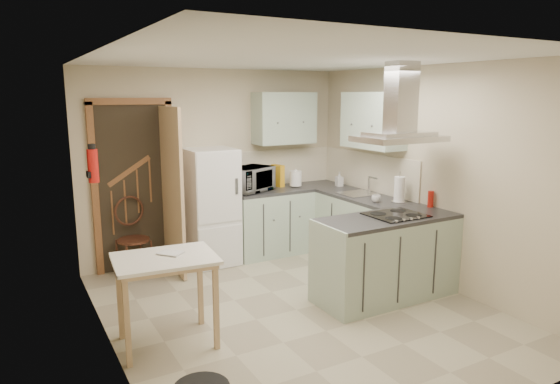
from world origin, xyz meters
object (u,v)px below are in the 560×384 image
peninsula (387,257)px  fridge (211,207)px  drop_leaf_table (167,301)px  bentwood_chair (133,240)px  extractor_hood (399,139)px  microwave (250,179)px

peninsula → fridge: bearing=121.7°
drop_leaf_table → bentwood_chair: size_ratio=0.99×
fridge → peninsula: size_ratio=0.97×
extractor_hood → microwave: size_ratio=1.52×
extractor_hood → microwave: extractor_hood is taller
bentwood_chair → microwave: microwave is taller
drop_leaf_table → peninsula: bearing=2.1°
microwave → peninsula: bearing=-95.1°
extractor_hood → bentwood_chair: size_ratio=1.04×
bentwood_chair → microwave: 1.67m
fridge → drop_leaf_table: size_ratio=1.75×
fridge → bentwood_chair: 1.04m
peninsula → extractor_hood: bearing=0.0°
fridge → extractor_hood: extractor_hood is taller
microwave → fridge: bearing=155.9°
drop_leaf_table → fridge: bearing=63.4°
extractor_hood → fridge: bearing=123.8°
microwave → extractor_hood: bearing=-92.5°
peninsula → drop_leaf_table: peninsula is taller
fridge → microwave: bearing=-0.3°
peninsula → drop_leaf_table: bearing=176.7°
fridge → peninsula: fridge is taller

